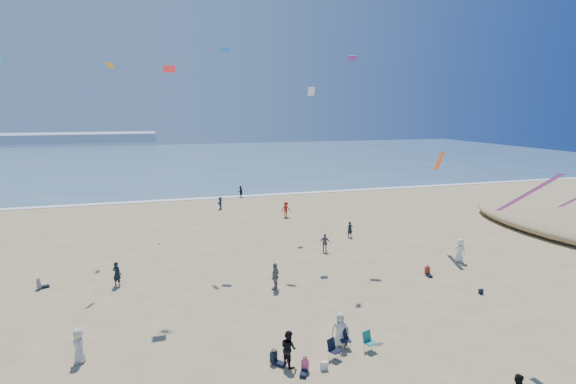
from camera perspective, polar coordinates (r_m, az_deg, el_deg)
name	(u,v)px	position (r m, az deg, el deg)	size (l,w,h in m)	color
ocean	(178,160)	(112.15, -13.74, 3.97)	(220.00, 100.00, 0.06)	#476B84
surf_line	(198,199)	(62.77, -11.40, -0.85)	(220.00, 1.20, 0.08)	white
standing_flyers	(308,257)	(35.17, 2.53, -8.23)	(27.92, 49.02, 1.93)	gray
seated_group	(267,324)	(25.96, -2.66, -16.35)	(27.88, 18.45, 0.84)	white
chair_cluster	(350,343)	(24.07, 7.90, -18.52)	(2.79, 1.52, 1.00)	black
white_tote	(324,366)	(22.79, 4.61, -21.12)	(0.35, 0.20, 0.40)	silver
black_backpack	(344,340)	(24.97, 7.08, -18.17)	(0.30, 0.22, 0.38)	black
navy_bag	(481,291)	(33.21, 23.29, -11.53)	(0.28, 0.18, 0.34)	black
kites_aloft	(355,74)	(32.87, 8.52, 14.57)	(42.39, 38.59, 28.81)	silver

